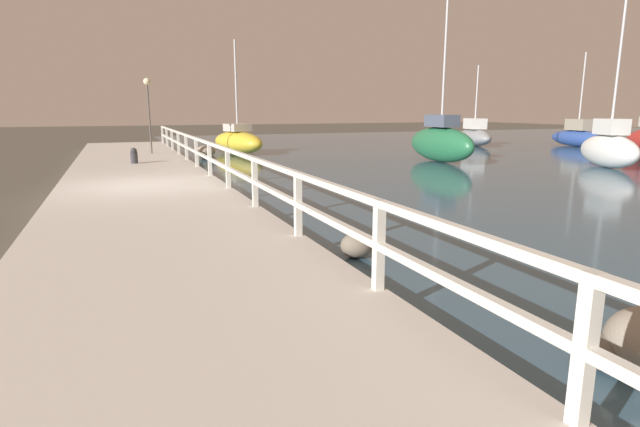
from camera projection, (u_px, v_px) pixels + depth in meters
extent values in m
plane|color=#4C473D|center=(143.00, 198.00, 12.54)|extent=(120.00, 120.00, 0.00)
cube|color=beige|center=(143.00, 192.00, 12.51)|extent=(4.02, 36.00, 0.31)
cube|color=silver|center=(585.00, 351.00, 2.92)|extent=(0.10, 0.10, 0.97)
cube|color=silver|center=(379.00, 245.00, 5.18)|extent=(0.10, 0.10, 0.97)
cube|color=silver|center=(298.00, 204.00, 7.44)|extent=(0.10, 0.10, 0.97)
cube|color=silver|center=(255.00, 182.00, 9.69)|extent=(0.10, 0.10, 0.97)
cube|color=silver|center=(228.00, 168.00, 11.95)|extent=(0.10, 0.10, 0.97)
cube|color=silver|center=(210.00, 159.00, 14.21)|extent=(0.10, 0.10, 0.97)
cube|color=silver|center=(196.00, 152.00, 16.47)|extent=(0.10, 0.10, 0.97)
cube|color=silver|center=(186.00, 147.00, 18.73)|extent=(0.10, 0.10, 0.97)
cube|color=silver|center=(178.00, 143.00, 20.99)|extent=(0.10, 0.10, 0.97)
cube|color=silver|center=(172.00, 140.00, 23.25)|extent=(0.10, 0.10, 0.97)
cube|color=silver|center=(167.00, 137.00, 25.51)|extent=(0.10, 0.10, 0.97)
cube|color=silver|center=(162.00, 135.00, 27.77)|extent=(0.10, 0.10, 0.97)
cube|color=silver|center=(217.00, 146.00, 12.99)|extent=(0.09, 32.50, 0.08)
cube|color=silver|center=(218.00, 163.00, 13.08)|extent=(0.09, 32.50, 0.08)
ellipsoid|color=slate|center=(357.00, 245.00, 7.44)|extent=(0.50, 0.45, 0.38)
ellipsoid|color=gray|center=(205.00, 152.00, 22.17)|extent=(0.80, 0.72, 0.60)
ellipsoid|color=#666056|center=(605.00, 352.00, 4.23)|extent=(0.41, 0.37, 0.31)
ellipsoid|color=slate|center=(209.00, 151.00, 23.78)|extent=(0.58, 0.52, 0.44)
cylinder|color=#333338|center=(134.00, 158.00, 17.55)|extent=(0.24, 0.24, 0.40)
sphere|color=#333338|center=(134.00, 151.00, 17.50)|extent=(0.22, 0.22, 0.22)
cylinder|color=#514C47|center=(150.00, 120.00, 21.27)|extent=(0.07, 0.07, 2.87)
sphere|color=beige|center=(147.00, 82.00, 20.94)|extent=(0.30, 0.30, 0.30)
ellipsoid|color=gray|center=(474.00, 137.00, 30.40)|extent=(2.52, 4.44, 1.00)
cube|color=silver|center=(475.00, 124.00, 30.23)|extent=(1.34, 1.76, 0.63)
cylinder|color=silver|center=(477.00, 97.00, 29.91)|extent=(0.09, 0.09, 3.73)
ellipsoid|color=#2D4C9E|center=(577.00, 138.00, 29.55)|extent=(1.85, 4.66, 0.96)
cube|color=#9E937F|center=(579.00, 125.00, 29.39)|extent=(0.99, 1.70, 0.65)
cylinder|color=silver|center=(582.00, 92.00, 29.00)|extent=(0.09, 0.09, 4.43)
ellipsoid|color=#236B42|center=(441.00, 144.00, 20.91)|extent=(1.25, 4.35, 1.45)
cube|color=#4C566B|center=(442.00, 121.00, 20.71)|extent=(0.83, 1.49, 0.50)
cylinder|color=silver|center=(445.00, 61.00, 20.22)|extent=(0.09, 0.09, 5.27)
ellipsoid|color=white|center=(608.00, 151.00, 18.88)|extent=(2.12, 3.52, 1.24)
cube|color=silver|center=(611.00, 127.00, 18.69)|extent=(1.10, 1.40, 0.59)
cylinder|color=silver|center=(620.00, 52.00, 18.15)|extent=(0.09, 0.09, 5.93)
ellipsoid|color=gold|center=(238.00, 142.00, 24.93)|extent=(2.47, 4.43, 1.10)
cube|color=beige|center=(237.00, 128.00, 24.78)|extent=(1.27, 1.41, 0.37)
cylinder|color=silver|center=(236.00, 86.00, 24.38)|extent=(0.09, 0.09, 4.36)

